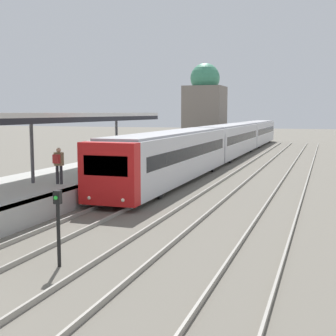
# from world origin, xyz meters

# --- Properties ---
(platform_canopy) EXTENTS (4.00, 22.88, 3.24)m
(platform_canopy) POSITION_xyz_m (-4.14, 13.12, 4.03)
(platform_canopy) COLOR beige
(platform_canopy) RESTS_ON station_platform
(person_on_platform) EXTENTS (0.40, 0.40, 1.66)m
(person_on_platform) POSITION_xyz_m (-2.85, 13.21, 1.90)
(person_on_platform) COLOR #2D2D33
(person_on_platform) RESTS_ON station_platform
(train_near) EXTENTS (2.61, 52.26, 3.04)m
(train_near) POSITION_xyz_m (0.00, 38.37, 1.69)
(train_near) COLOR red
(train_near) RESTS_ON ground_plane
(signal_post_near) EXTENTS (0.20, 0.21, 2.09)m
(signal_post_near) POSITION_xyz_m (1.90, 5.53, 1.28)
(signal_post_near) COLOR black
(signal_post_near) RESTS_ON ground_plane
(distant_domed_building) EXTENTS (5.12, 5.12, 10.74)m
(distant_domed_building) POSITION_xyz_m (-7.14, 56.76, 4.99)
(distant_domed_building) COLOR slate
(distant_domed_building) RESTS_ON ground_plane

